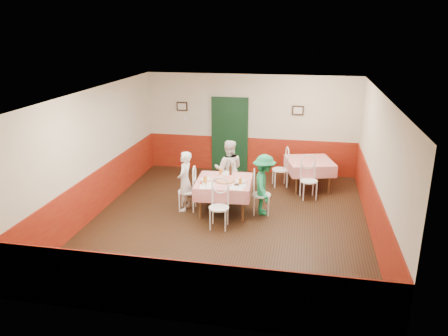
% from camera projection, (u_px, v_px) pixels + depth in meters
% --- Properties ---
extents(floor, '(7.00, 7.00, 0.00)m').
position_uv_depth(floor, '(229.00, 221.00, 9.57)').
color(floor, black).
rests_on(floor, ground).
extents(ceiling, '(7.00, 7.00, 0.00)m').
position_uv_depth(ceiling, '(229.00, 93.00, 8.69)').
color(ceiling, white).
rests_on(ceiling, back_wall).
extents(back_wall, '(6.00, 0.10, 2.80)m').
position_uv_depth(back_wall, '(251.00, 124.00, 12.39)').
color(back_wall, beige).
rests_on(back_wall, ground).
extents(front_wall, '(6.00, 0.10, 2.80)m').
position_uv_depth(front_wall, '(182.00, 235.00, 5.86)').
color(front_wall, beige).
rests_on(front_wall, ground).
extents(left_wall, '(0.10, 7.00, 2.80)m').
position_uv_depth(left_wall, '(96.00, 152.00, 9.67)').
color(left_wall, beige).
rests_on(left_wall, ground).
extents(right_wall, '(0.10, 7.00, 2.80)m').
position_uv_depth(right_wall, '(379.00, 168.00, 8.59)').
color(right_wall, beige).
rests_on(right_wall, ground).
extents(wainscot_back, '(6.00, 0.03, 1.00)m').
position_uv_depth(wainscot_back, '(250.00, 155.00, 12.66)').
color(wainscot_back, maroon).
rests_on(wainscot_back, ground).
extents(wainscot_front, '(6.00, 0.03, 1.00)m').
position_uv_depth(wainscot_front, '(185.00, 292.00, 6.16)').
color(wainscot_front, maroon).
rests_on(wainscot_front, ground).
extents(wainscot_left, '(0.03, 7.00, 1.00)m').
position_uv_depth(wainscot_left, '(100.00, 190.00, 9.94)').
color(wainscot_left, maroon).
rests_on(wainscot_left, ground).
extents(wainscot_right, '(0.03, 7.00, 1.00)m').
position_uv_depth(wainscot_right, '(373.00, 210.00, 8.87)').
color(wainscot_right, maroon).
rests_on(wainscot_right, ground).
extents(door, '(0.96, 0.06, 2.10)m').
position_uv_depth(door, '(230.00, 136.00, 12.56)').
color(door, black).
rests_on(door, ground).
extents(picture_left, '(0.32, 0.03, 0.26)m').
position_uv_depth(picture_left, '(182.00, 106.00, 12.56)').
color(picture_left, black).
rests_on(picture_left, back_wall).
extents(picture_right, '(0.32, 0.03, 0.26)m').
position_uv_depth(picture_right, '(298.00, 110.00, 11.97)').
color(picture_right, black).
rests_on(picture_right, back_wall).
extents(thermostat, '(0.10, 0.03, 0.10)m').
position_uv_depth(thermostat, '(186.00, 118.00, 12.66)').
color(thermostat, white).
rests_on(thermostat, back_wall).
extents(main_table, '(1.30, 1.30, 0.77)m').
position_uv_depth(main_table, '(224.00, 196.00, 9.93)').
color(main_table, red).
rests_on(main_table, ground).
extents(second_table, '(1.37, 1.37, 0.77)m').
position_uv_depth(second_table, '(309.00, 174.00, 11.40)').
color(second_table, red).
rests_on(second_table, ground).
extents(chair_left, '(0.46, 0.46, 0.90)m').
position_uv_depth(chair_left, '(187.00, 191.00, 10.01)').
color(chair_left, white).
rests_on(chair_left, ground).
extents(chair_right, '(0.47, 0.47, 0.90)m').
position_uv_depth(chair_right, '(261.00, 195.00, 9.81)').
color(chair_right, white).
rests_on(chair_right, ground).
extents(chair_far, '(0.46, 0.46, 0.90)m').
position_uv_depth(chair_far, '(228.00, 180.00, 10.71)').
color(chair_far, white).
rests_on(chair_far, ground).
extents(chair_near, '(0.44, 0.44, 0.90)m').
position_uv_depth(chair_near, '(219.00, 208.00, 9.11)').
color(chair_near, white).
rests_on(chair_near, ground).
extents(chair_second_a, '(0.51, 0.51, 0.90)m').
position_uv_depth(chair_second_a, '(280.00, 170.00, 11.51)').
color(chair_second_a, white).
rests_on(chair_second_a, ground).
extents(chair_second_b, '(0.51, 0.51, 0.90)m').
position_uv_depth(chair_second_b, '(309.00, 181.00, 10.67)').
color(chair_second_b, white).
rests_on(chair_second_b, ground).
extents(pizza, '(0.46, 0.46, 0.03)m').
position_uv_depth(pizza, '(225.00, 181.00, 9.75)').
color(pizza, '#B74723').
rests_on(pizza, main_table).
extents(plate_left, '(0.27, 0.27, 0.01)m').
position_uv_depth(plate_left, '(206.00, 179.00, 9.86)').
color(plate_left, white).
rests_on(plate_left, main_table).
extents(plate_right, '(0.27, 0.27, 0.01)m').
position_uv_depth(plate_right, '(241.00, 181.00, 9.74)').
color(plate_right, white).
rests_on(plate_right, main_table).
extents(plate_far, '(0.27, 0.27, 0.01)m').
position_uv_depth(plate_far, '(226.00, 174.00, 10.22)').
color(plate_far, white).
rests_on(plate_far, main_table).
extents(glass_a, '(0.09, 0.09, 0.15)m').
position_uv_depth(glass_a, '(205.00, 180.00, 9.62)').
color(glass_a, '#BF7219').
rests_on(glass_a, main_table).
extents(glass_b, '(0.07, 0.07, 0.13)m').
position_uv_depth(glass_b, '(240.00, 181.00, 9.56)').
color(glass_b, '#BF7219').
rests_on(glass_b, main_table).
extents(glass_c, '(0.07, 0.07, 0.13)m').
position_uv_depth(glass_c, '(221.00, 171.00, 10.20)').
color(glass_c, '#BF7219').
rests_on(glass_c, main_table).
extents(beer_bottle, '(0.07, 0.07, 0.24)m').
position_uv_depth(beer_bottle, '(230.00, 170.00, 10.14)').
color(beer_bottle, '#381C0A').
rests_on(beer_bottle, main_table).
extents(shaker_a, '(0.04, 0.04, 0.09)m').
position_uv_depth(shaker_a, '(203.00, 184.00, 9.48)').
color(shaker_a, silver).
rests_on(shaker_a, main_table).
extents(shaker_b, '(0.04, 0.04, 0.09)m').
position_uv_depth(shaker_b, '(206.00, 185.00, 9.39)').
color(shaker_b, silver).
rests_on(shaker_b, main_table).
extents(shaker_c, '(0.04, 0.04, 0.09)m').
position_uv_depth(shaker_c, '(201.00, 182.00, 9.54)').
color(shaker_c, '#B23319').
rests_on(shaker_c, main_table).
extents(menu_left, '(0.38, 0.45, 0.00)m').
position_uv_depth(menu_left, '(207.00, 186.00, 9.48)').
color(menu_left, white).
rests_on(menu_left, main_table).
extents(menu_right, '(0.35, 0.44, 0.00)m').
position_uv_depth(menu_right, '(238.00, 187.00, 9.41)').
color(menu_right, white).
rests_on(menu_right, main_table).
extents(wallet, '(0.12, 0.10, 0.02)m').
position_uv_depth(wallet, '(237.00, 185.00, 9.51)').
color(wallet, black).
rests_on(wallet, main_table).
extents(diner_left, '(0.36, 0.53, 1.39)m').
position_uv_depth(diner_left, '(185.00, 181.00, 9.94)').
color(diner_left, gray).
rests_on(diner_left, ground).
extents(diner_far, '(0.78, 0.64, 1.46)m').
position_uv_depth(diner_far, '(229.00, 169.00, 10.67)').
color(diner_far, gray).
rests_on(diner_far, ground).
extents(diner_right, '(0.67, 0.97, 1.39)m').
position_uv_depth(diner_right, '(264.00, 185.00, 9.73)').
color(diner_right, gray).
rests_on(diner_right, ground).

